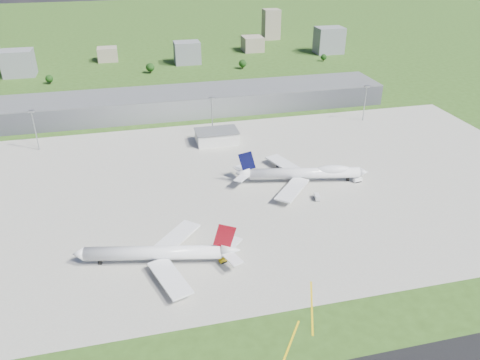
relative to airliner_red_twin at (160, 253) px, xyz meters
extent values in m
plane|color=#2E4D18|center=(36.24, 166.61, -4.97)|extent=(1400.00, 1400.00, 0.00)
cube|color=gray|center=(46.24, 56.61, -4.93)|extent=(360.00, 190.00, 0.08)
cube|color=slate|center=(36.24, 181.61, 2.53)|extent=(300.00, 42.00, 15.00)
cube|color=silver|center=(46.24, 116.61, -0.97)|extent=(26.00, 16.00, 8.00)
cylinder|color=gray|center=(-63.76, 131.61, 7.53)|extent=(0.70, 0.70, 25.00)
cube|color=gray|center=(-63.76, 131.61, 20.33)|extent=(3.50, 2.00, 1.20)
cylinder|color=gray|center=(46.24, 131.61, 7.53)|extent=(0.70, 0.70, 25.00)
cube|color=gray|center=(46.24, 131.61, 20.33)|extent=(3.50, 2.00, 1.20)
cylinder|color=gray|center=(156.24, 131.61, 7.53)|extent=(0.70, 0.70, 25.00)
cube|color=gray|center=(156.24, 131.61, 20.33)|extent=(3.50, 2.00, 1.20)
cylinder|color=white|center=(-2.54, 0.54, 0.28)|extent=(55.39, 17.13, 5.73)
cone|color=white|center=(-31.97, 6.80, 0.28)|extent=(5.86, 6.60, 5.73)
cone|color=white|center=(28.30, -6.02, 1.05)|extent=(8.67, 7.20, 5.73)
cube|color=#9A1E08|center=(-4.40, 0.94, -1.49)|extent=(44.93, 11.75, 1.24)
cube|color=white|center=(2.58, -14.47, -1.44)|extent=(15.85, 26.28, 0.86)
cube|color=white|center=(8.24, 12.17, -1.44)|extent=(23.01, 24.21, 0.86)
cube|color=maroon|center=(25.97, -5.52, 7.92)|extent=(9.41, 2.45, 11.54)
cylinder|color=#38383D|center=(1.04, -10.48, -3.25)|extent=(5.77, 4.08, 3.06)
cylinder|color=#38383D|center=(5.22, 9.15, -3.25)|extent=(5.77, 4.08, 3.06)
cube|color=black|center=(2.18, -4.86, -3.78)|extent=(1.73, 1.44, 2.39)
cube|color=black|center=(3.97, 3.55, -3.78)|extent=(1.73, 1.44, 2.39)
cube|color=black|center=(-24.03, 5.11, -3.78)|extent=(1.73, 1.44, 2.39)
cylinder|color=white|center=(82.20, 53.05, 0.30)|extent=(59.51, 17.33, 5.95)
cone|color=white|center=(113.73, 46.84, 0.30)|extent=(5.86, 6.76, 5.95)
cone|color=white|center=(49.25, 59.53, 1.07)|extent=(8.68, 7.32, 5.95)
cube|color=navy|center=(84.08, 52.68, -1.54)|extent=(48.33, 11.81, 1.25)
ellipsoid|color=white|center=(97.37, 50.06, 2.09)|extent=(19.82, 9.51, 5.35)
cube|color=white|center=(76.56, 69.00, -1.42)|extent=(16.82, 28.12, 0.86)
cube|color=white|center=(70.94, 40.42, -1.42)|extent=(24.11, 25.84, 0.86)
cube|color=#070936|center=(51.61, 59.07, 8.08)|extent=(9.47, 2.32, 11.59)
cylinder|color=#38383D|center=(78.98, 62.48, -3.25)|extent=(5.77, 4.03, 3.07)
cylinder|color=#38383D|center=(75.39, 72.96, -3.25)|extent=(5.77, 4.03, 3.07)
cylinder|color=#38383D|center=(75.64, 45.54, -3.25)|extent=(5.77, 4.03, 3.07)
cylinder|color=#38383D|center=(68.35, 37.19, -3.25)|extent=(5.77, 4.03, 3.07)
cube|color=black|center=(77.38, 58.39, -3.77)|extent=(1.73, 1.43, 2.40)
cube|color=black|center=(75.72, 49.92, -3.77)|extent=(1.73, 1.43, 2.40)
cube|color=black|center=(105.73, 48.41, -3.77)|extent=(1.73, 1.43, 2.40)
cube|color=#C5A10B|center=(25.16, -5.44, -3.90)|extent=(3.65, 2.84, 1.29)
cube|color=black|center=(25.16, -5.44, -4.54)|extent=(3.23, 2.76, 0.70)
cube|color=silver|center=(81.89, 33.56, -3.39)|extent=(3.25, 5.59, 2.31)
cube|color=black|center=(81.89, 33.56, -4.54)|extent=(3.21, 4.84, 0.70)
cube|color=white|center=(110.42, 46.11, -3.49)|extent=(5.00, 2.91, 2.10)
cube|color=black|center=(110.42, 46.11, -4.54)|extent=(4.32, 2.91, 0.70)
cube|color=slate|center=(-103.76, 316.61, 7.03)|extent=(28.00, 22.00, 24.00)
cube|color=gray|center=(-23.76, 356.61, 2.03)|extent=(20.00, 18.00, 14.00)
cube|color=slate|center=(56.24, 326.61, 6.03)|extent=(26.00, 20.00, 22.00)
cube|color=gray|center=(136.24, 366.61, 3.03)|extent=(22.00, 24.00, 16.00)
cube|color=slate|center=(216.24, 336.61, 9.03)|extent=(30.00, 22.00, 28.00)
cube|color=gray|center=(176.24, 426.61, 13.03)|extent=(20.00, 18.00, 36.00)
cylinder|color=#382314|center=(-73.76, 281.61, -3.47)|extent=(0.70, 0.70, 3.00)
sphere|color=black|center=(-73.76, 281.61, -0.10)|extent=(6.75, 6.75, 6.75)
cylinder|color=#382314|center=(16.24, 296.61, -3.17)|extent=(0.70, 0.70, 3.60)
sphere|color=black|center=(16.24, 296.61, 0.88)|extent=(8.10, 8.10, 8.10)
cylinder|color=#382314|center=(106.24, 291.61, -3.27)|extent=(0.70, 0.70, 3.40)
sphere|color=black|center=(106.24, 291.61, 0.55)|extent=(7.65, 7.65, 7.65)
cylinder|color=#382314|center=(196.24, 301.61, -3.57)|extent=(0.70, 0.70, 2.80)
sphere|color=black|center=(196.24, 301.61, -0.42)|extent=(6.30, 6.30, 6.30)
camera|label=1|loc=(-4.04, -156.90, 115.31)|focal=35.00mm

